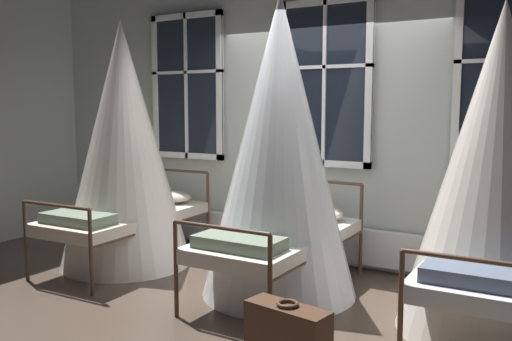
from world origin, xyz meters
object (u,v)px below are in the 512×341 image
(cot_second, at_px, (280,151))
(cot_third, at_px, (497,175))
(cot_first, at_px, (124,148))
(suitcase_dark, at_px, (287,339))

(cot_second, distance_m, cot_third, 1.78)
(cot_first, distance_m, cot_third, 3.63)
(cot_second, relative_size, cot_third, 1.09)
(cot_first, distance_m, cot_second, 1.86)
(cot_third, bearing_deg, cot_second, 91.10)
(cot_first, relative_size, suitcase_dark, 4.39)
(cot_third, bearing_deg, suitcase_dark, 142.34)
(cot_third, distance_m, suitcase_dark, 1.94)
(cot_first, height_order, cot_second, cot_second)
(cot_third, bearing_deg, cot_first, 90.19)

